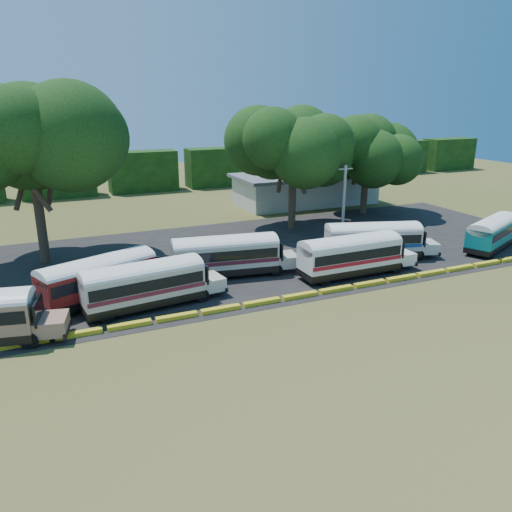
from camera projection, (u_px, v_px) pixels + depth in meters
name	position (u px, v px, depth m)	size (l,w,h in m)	color
ground	(288.00, 306.00, 34.13)	(160.00, 160.00, 0.00)	#3C4918
asphalt_strip	(237.00, 256.00, 44.98)	(64.00, 24.00, 0.02)	black
curb	(281.00, 299.00, 34.96)	(53.70, 0.45, 0.30)	yellow
terminal_building	(306.00, 188.00, 66.57)	(19.00, 9.00, 4.00)	beige
treeline_backdrop	(143.00, 171.00, 75.12)	(130.00, 4.00, 6.00)	black
bus_red	(101.00, 276.00, 34.50)	(10.02, 5.94, 3.24)	black
bus_cream_west	(146.00, 282.00, 33.36)	(10.04, 3.64, 3.23)	black
bus_cream_east	(228.00, 253.00, 39.35)	(10.35, 3.94, 3.32)	black
bus_white_red	(352.00, 253.00, 39.40)	(10.10, 2.62, 3.31)	black
bus_white_blue	(375.00, 238.00, 43.68)	(10.21, 5.27, 3.27)	black
bus_teal	(494.00, 231.00, 46.39)	(9.40, 5.81, 3.05)	black
tree_west	(29.00, 138.00, 40.02)	(11.67, 11.67, 14.87)	#372B1B
tree_center	(293.00, 143.00, 51.56)	(9.55, 9.55, 12.65)	#372B1B
tree_east	(367.00, 145.00, 58.95)	(9.73, 9.73, 11.88)	#372B1B
utility_pole	(344.00, 201.00, 49.45)	(1.60, 0.30, 7.37)	gray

